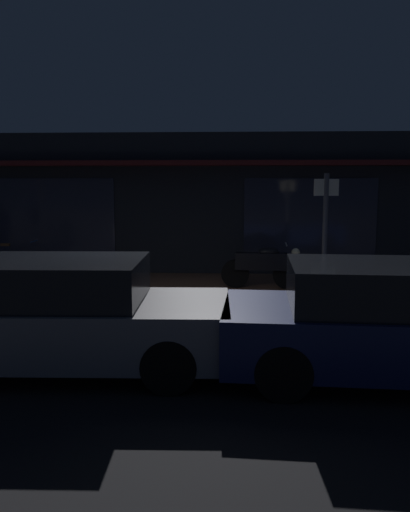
{
  "coord_description": "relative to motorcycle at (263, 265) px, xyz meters",
  "views": [
    {
      "loc": [
        1.27,
        -7.69,
        2.37
      ],
      "look_at": [
        0.77,
        2.4,
        0.95
      ],
      "focal_mm": 36.27,
      "sensor_mm": 36.0,
      "label": 1
    }
  ],
  "objects": [
    {
      "name": "parked_car_far",
      "position": [
        -2.8,
        -4.59,
        0.06
      ],
      "size": [
        4.15,
        1.88,
        1.42
      ],
      "color": "black",
      "rests_on": "ground_plane"
    },
    {
      "name": "motorcycle",
      "position": [
        0.0,
        0.0,
        0.0
      ],
      "size": [
        1.7,
        0.55,
        0.97
      ],
      "color": "black",
      "rests_on": "sidewalk_slab"
    },
    {
      "name": "bicycle_parked",
      "position": [
        -5.64,
        0.69,
        -0.14
      ],
      "size": [
        1.66,
        0.42,
        0.91
      ],
      "color": "black",
      "rests_on": "sidewalk_slab"
    },
    {
      "name": "parked_car_across",
      "position": [
        1.24,
        -4.75,
        0.06
      ],
      "size": [
        4.19,
        1.97,
        1.42
      ],
      "color": "black",
      "rests_on": "ground_plane"
    },
    {
      "name": "trash_bin",
      "position": [
        -2.81,
        -1.66,
        -0.03
      ],
      "size": [
        0.48,
        0.48,
        0.93
      ],
      "color": "#2D4C33",
      "rests_on": "sidewalk_slab"
    },
    {
      "name": "ground_plane",
      "position": [
        -1.96,
        -3.23,
        -0.65
      ],
      "size": [
        60.0,
        60.0,
        0.0
      ],
      "primitive_type": "plane",
      "color": "black"
    },
    {
      "name": "sign_post",
      "position": [
        1.02,
        -1.46,
        0.86
      ],
      "size": [
        0.44,
        0.09,
        2.4
      ],
      "color": "#47474C",
      "rests_on": "sidewalk_slab"
    },
    {
      "name": "storefront_building",
      "position": [
        -1.96,
        3.15,
        1.16
      ],
      "size": [
        18.0,
        3.3,
        3.6
      ],
      "color": "black",
      "rests_on": "ground_plane"
    },
    {
      "name": "sidewalk_slab",
      "position": [
        -1.96,
        -0.23,
        -0.57
      ],
      "size": [
        18.0,
        4.0,
        0.15
      ],
      "primitive_type": "cube",
      "color": "brown",
      "rests_on": "ground_plane"
    }
  ]
}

